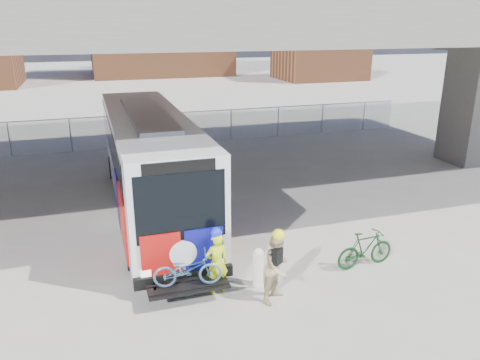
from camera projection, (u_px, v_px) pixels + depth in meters
name	position (u px, v px, depth m)	size (l,w,h in m)	color
ground	(221.00, 227.00, 15.96)	(160.00, 160.00, 0.00)	#9E9991
bus	(149.00, 154.00, 16.90)	(2.67, 12.96, 3.69)	silver
overpass	(190.00, 25.00, 17.50)	(40.00, 16.00, 7.95)	#605E59
chainlink_fence	(163.00, 120.00, 26.34)	(30.00, 0.06, 30.00)	gray
brick_buildings	(125.00, 34.00, 58.14)	(54.00, 22.00, 12.00)	brown
bollard	(258.00, 265.00, 12.23)	(0.28, 0.28, 1.06)	white
cyclist_hivis	(217.00, 262.00, 11.81)	(0.65, 0.47, 1.81)	#DBF019
cyclist_tan	(278.00, 267.00, 11.48)	(1.07, 1.03, 1.92)	tan
bike_parked	(365.00, 249.00, 13.18)	(0.51, 1.81, 1.09)	#123814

